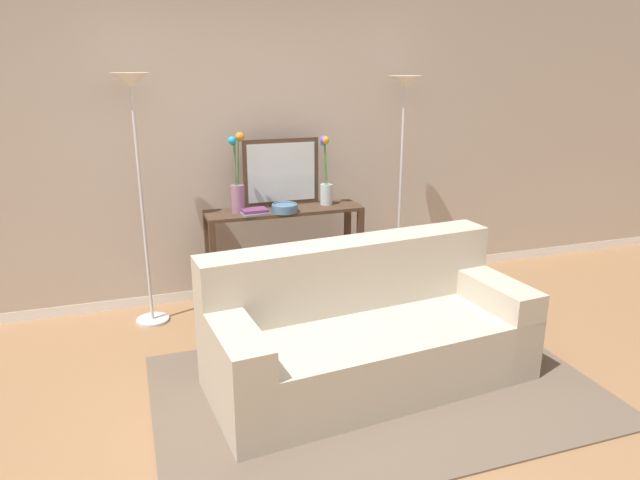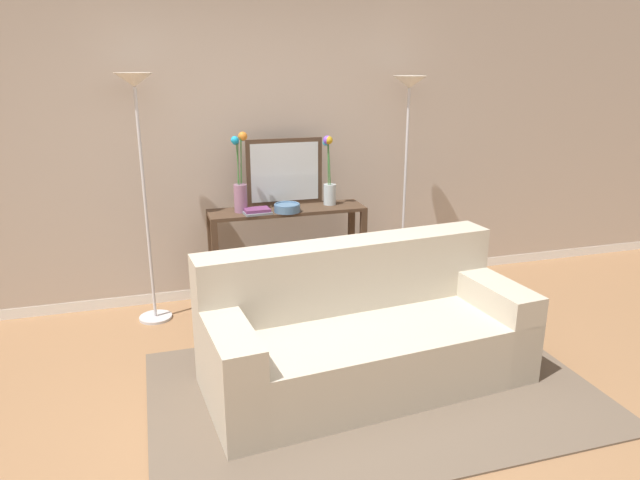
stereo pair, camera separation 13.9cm
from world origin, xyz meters
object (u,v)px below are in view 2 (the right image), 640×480
at_px(book_row_under_console, 252,301).
at_px(fruit_bowl, 287,208).
at_px(floor_lamp_left, 139,131).
at_px(couch, 364,335).
at_px(book_stack, 257,211).
at_px(vase_short_flowers, 329,179).
at_px(wall_mirror, 285,172).
at_px(console_table, 288,240).
at_px(vase_tall_flowers, 240,182).
at_px(floor_lamp_right, 408,126).

bearing_deg(book_row_under_console, fruit_bowl, -18.96).
bearing_deg(fruit_bowl, floor_lamp_left, 174.26).
bearing_deg(couch, book_stack, 109.26).
bearing_deg(book_row_under_console, vase_short_flowers, 2.45).
height_order(wall_mirror, vase_short_flowers, vase_short_flowers).
xyz_separation_m(floor_lamp_left, book_row_under_console, (0.79, -0.01, -1.46)).
height_order(console_table, wall_mirror, wall_mirror).
relative_size(couch, fruit_bowl, 10.10).
distance_m(console_table, book_stack, 0.40).
relative_size(wall_mirror, fruit_bowl, 3.07).
xyz_separation_m(wall_mirror, book_stack, (-0.29, -0.23, -0.26)).
bearing_deg(vase_tall_flowers, fruit_bowl, -16.19).
bearing_deg(fruit_bowl, book_stack, 177.37).
bearing_deg(floor_lamp_left, console_table, -0.34).
bearing_deg(book_row_under_console, floor_lamp_left, 179.52).
xyz_separation_m(console_table, vase_short_flowers, (0.37, 0.03, 0.49)).
bearing_deg(floor_lamp_right, floor_lamp_left, -180.00).
height_order(console_table, book_row_under_console, console_table).
bearing_deg(wall_mirror, book_stack, -140.90).
relative_size(couch, floor_lamp_left, 1.10).
height_order(floor_lamp_left, fruit_bowl, floor_lamp_left).
bearing_deg(console_table, floor_lamp_left, 179.66).
height_order(vase_tall_flowers, book_stack, vase_tall_flowers).
relative_size(floor_lamp_left, book_row_under_console, 4.68).
xyz_separation_m(wall_mirror, book_row_under_console, (-0.34, -0.14, -1.06)).
distance_m(vase_short_flowers, book_row_under_console, 1.23).
bearing_deg(book_row_under_console, book_stack, -58.48).
relative_size(floor_lamp_right, vase_tall_flowers, 2.96).
relative_size(floor_lamp_right, book_stack, 8.30).
relative_size(vase_tall_flowers, book_stack, 2.80).
xyz_separation_m(console_table, wall_mirror, (0.02, 0.14, 0.55)).
bearing_deg(wall_mirror, vase_short_flowers, -17.45).
height_order(wall_mirror, fruit_bowl, wall_mirror).
distance_m(console_table, fruit_bowl, 0.32).
height_order(vase_short_flowers, book_row_under_console, vase_short_flowers).
relative_size(vase_tall_flowers, vase_short_flowers, 1.10).
relative_size(floor_lamp_right, book_row_under_console, 4.59).
bearing_deg(floor_lamp_right, book_stack, -175.76).
height_order(floor_lamp_right, book_stack, floor_lamp_right).
xyz_separation_m(floor_lamp_right, vase_tall_flowers, (-1.43, -0.01, -0.40)).
height_order(couch, floor_lamp_right, floor_lamp_right).
bearing_deg(book_stack, wall_mirror, 39.10).
relative_size(vase_short_flowers, book_row_under_console, 1.41).
bearing_deg(vase_tall_flowers, wall_mirror, 19.65).
bearing_deg(vase_tall_flowers, book_stack, -39.82).
relative_size(floor_lamp_left, vase_short_flowers, 3.31).
bearing_deg(book_stack, floor_lamp_left, 173.37).
distance_m(wall_mirror, vase_short_flowers, 0.37).
bearing_deg(console_table, book_stack, -161.08).
distance_m(wall_mirror, book_stack, 0.45).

